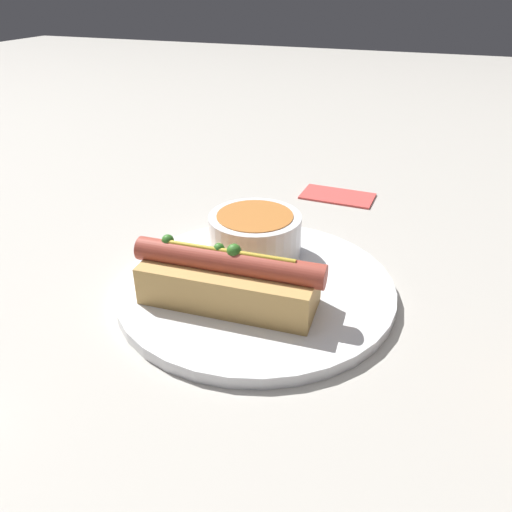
# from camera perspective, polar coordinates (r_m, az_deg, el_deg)

# --- Properties ---
(ground_plane) EXTENTS (4.00, 4.00, 0.00)m
(ground_plane) POSITION_cam_1_polar(r_m,az_deg,el_deg) (0.53, 0.00, -4.10)
(ground_plane) COLOR #BCB7AD
(dinner_plate) EXTENTS (0.29, 0.29, 0.01)m
(dinner_plate) POSITION_cam_1_polar(r_m,az_deg,el_deg) (0.53, 0.00, -3.54)
(dinner_plate) COLOR white
(dinner_plate) RESTS_ON ground_plane
(hot_dog) EXTENTS (0.19, 0.07, 0.06)m
(hot_dog) POSITION_cam_1_polar(r_m,az_deg,el_deg) (0.48, -3.17, -2.74)
(hot_dog) COLOR tan
(hot_dog) RESTS_ON dinner_plate
(soup_bowl) EXTENTS (0.10, 0.10, 0.05)m
(soup_bowl) POSITION_cam_1_polar(r_m,az_deg,el_deg) (0.56, -0.12, 2.55)
(soup_bowl) COLOR white
(soup_bowl) RESTS_ON dinner_plate
(spoon) EXTENTS (0.03, 0.15, 0.01)m
(spoon) POSITION_cam_1_polar(r_m,az_deg,el_deg) (0.57, -3.11, 0.31)
(spoon) COLOR #B7B7BC
(spoon) RESTS_ON dinner_plate
(napkin) EXTENTS (0.11, 0.06, 0.01)m
(napkin) POSITION_cam_1_polar(r_m,az_deg,el_deg) (0.77, 9.30, 6.88)
(napkin) COLOR #E04C47
(napkin) RESTS_ON ground_plane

